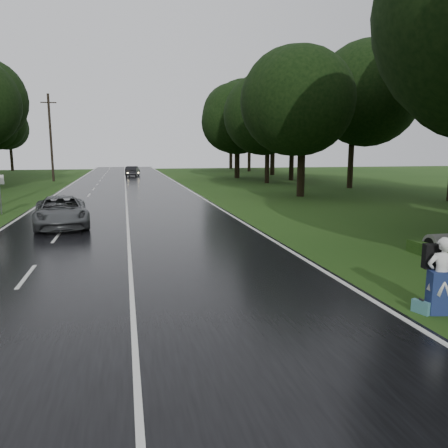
# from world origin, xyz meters

# --- Properties ---
(ground) EXTENTS (160.00, 160.00, 0.00)m
(ground) POSITION_xyz_m (0.00, 0.00, 0.00)
(ground) COLOR #224213
(ground) RESTS_ON ground
(road) EXTENTS (12.00, 140.00, 0.04)m
(road) POSITION_xyz_m (0.00, 20.00, 0.02)
(road) COLOR black
(road) RESTS_ON ground
(lane_center) EXTENTS (0.12, 140.00, 0.01)m
(lane_center) POSITION_xyz_m (0.00, 20.00, 0.04)
(lane_center) COLOR silver
(lane_center) RESTS_ON road
(grey_car) EXTENTS (3.13, 5.56, 1.47)m
(grey_car) POSITION_xyz_m (-3.14, 10.73, 0.77)
(grey_car) COLOR #474A4B
(grey_car) RESTS_ON road
(far_car) EXTENTS (2.23, 4.62, 1.46)m
(far_car) POSITION_xyz_m (1.11, 52.27, 0.77)
(far_car) COLOR black
(far_car) RESTS_ON road
(hitchhiker) EXTENTS (0.73, 0.69, 1.80)m
(hitchhiker) POSITION_xyz_m (6.84, -3.17, 0.83)
(hitchhiker) COLOR silver
(hitchhiker) RESTS_ON ground
(suitcase) EXTENTS (0.26, 0.44, 0.30)m
(suitcase) POSITION_xyz_m (6.46, -3.09, 0.15)
(suitcase) COLOR teal
(suitcase) RESTS_ON ground
(culvert) EXTENTS (1.52, 0.76, 0.76)m
(culvert) POSITION_xyz_m (11.18, 1.71, 0.00)
(culvert) COLOR slate
(culvert) RESTS_ON ground
(utility_pole_far) EXTENTS (1.80, 0.28, 10.34)m
(utility_pole_far) POSITION_xyz_m (-8.50, 44.66, 0.00)
(utility_pole_far) COLOR black
(utility_pole_far) RESTS_ON ground
(road_sign_b) EXTENTS (0.56, 0.10, 2.31)m
(road_sign_b) POSITION_xyz_m (-7.20, 16.12, 0.00)
(road_sign_b) COLOR white
(road_sign_b) RESTS_ON ground
(tree_right_d) EXTENTS (8.29, 8.29, 12.95)m
(tree_right_d) POSITION_xyz_m (13.95, 21.66, 0.00)
(tree_right_d) COLOR black
(tree_right_d) RESTS_ON ground
(tree_right_e) EXTENTS (8.27, 8.27, 12.93)m
(tree_right_e) POSITION_xyz_m (15.97, 36.26, 0.00)
(tree_right_e) COLOR black
(tree_right_e) RESTS_ON ground
(tree_right_f) EXTENTS (8.42, 8.42, 13.15)m
(tree_right_f) POSITION_xyz_m (14.94, 45.91, 0.00)
(tree_right_f) COLOR black
(tree_right_f) RESTS_ON ground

